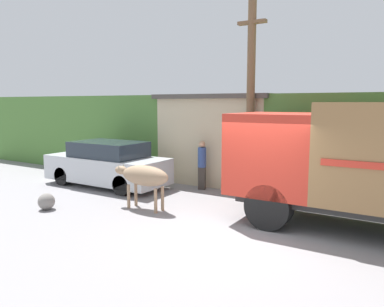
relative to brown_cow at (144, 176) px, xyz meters
The scene contains 8 objects.
ground_plane 3.41m from the brown_cow, ahead, with size 60.00×60.00×0.00m, color gray.
hillside_embankment 6.75m from the brown_cow, 60.92° to the left, with size 32.00×5.16×3.24m.
building_backdrop 4.53m from the brown_cow, 88.56° to the left, with size 4.46×2.70×3.25m.
brown_cow is the anchor object (origin of this frame).
parked_suv 3.40m from the brown_cow, 151.63° to the left, with size 4.59×1.78×1.59m.
pedestrian_on_hill 2.92m from the brown_cow, 86.73° to the left, with size 0.34×0.34×1.67m.
utility_pole 4.18m from the brown_cow, 58.56° to the left, with size 0.90×0.26×6.10m.
roadside_rock 2.81m from the brown_cow, 147.23° to the right, with size 0.46×0.46×0.46m.
Camera 1 is at (3.21, -7.62, 2.96)m, focal length 35.00 mm.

